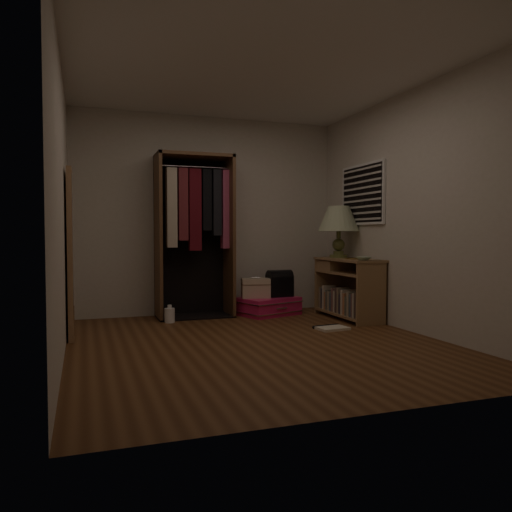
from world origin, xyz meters
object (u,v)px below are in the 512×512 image
object	(u,v)px
console_bookshelf	(346,287)
black_bag	(280,283)
table_lamp	(339,220)
white_jug	(170,315)
floor_mirror	(71,254)
train_case	(256,288)
open_wardrobe	(196,222)
pink_suitcase	(268,306)

from	to	relation	value
console_bookshelf	black_bag	bearing A→B (deg)	138.81
table_lamp	white_jug	size ratio (longest dim) A/B	3.13
floor_mirror	black_bag	world-z (taller)	floor_mirror
train_case	black_bag	bearing A→B (deg)	13.66
table_lamp	white_jug	bearing A→B (deg)	175.59
console_bookshelf	open_wardrobe	bearing A→B (deg)	157.46
console_bookshelf	table_lamp	size ratio (longest dim) A/B	1.69
console_bookshelf	white_jug	world-z (taller)	console_bookshelf
floor_mirror	white_jug	bearing A→B (deg)	21.70
pink_suitcase	table_lamp	size ratio (longest dim) A/B	1.34
floor_mirror	white_jug	size ratio (longest dim) A/B	8.01
train_case	table_lamp	world-z (taller)	table_lamp
train_case	white_jug	distance (m)	1.19
pink_suitcase	white_jug	xyz separation A→B (m)	(-1.31, -0.17, -0.02)
table_lamp	white_jug	world-z (taller)	table_lamp
train_case	black_bag	world-z (taller)	black_bag
console_bookshelf	black_bag	distance (m)	0.89
pink_suitcase	black_bag	size ratio (longest dim) A/B	2.53
train_case	console_bookshelf	bearing A→B (deg)	-17.44
open_wardrobe	train_case	world-z (taller)	open_wardrobe
open_wardrobe	white_jug	size ratio (longest dim) A/B	9.66
table_lamp	train_case	bearing A→B (deg)	160.69
console_bookshelf	pink_suitcase	distance (m)	1.05
open_wardrobe	white_jug	xyz separation A→B (m)	(-0.39, -0.34, -1.12)
pink_suitcase	train_case	size ratio (longest dim) A/B	2.14
floor_mirror	table_lamp	size ratio (longest dim) A/B	2.56
open_wardrobe	pink_suitcase	size ratio (longest dim) A/B	2.31
open_wardrobe	table_lamp	distance (m)	1.84
open_wardrobe	floor_mirror	bearing A→B (deg)	-152.43
pink_suitcase	table_lamp	bearing A→B (deg)	-40.83
white_jug	open_wardrobe	bearing A→B (deg)	40.80
open_wardrobe	black_bag	size ratio (longest dim) A/B	5.83
open_wardrobe	train_case	size ratio (longest dim) A/B	4.94
open_wardrobe	pink_suitcase	distance (m)	1.44
white_jug	console_bookshelf	bearing A→B (deg)	-10.30
floor_mirror	pink_suitcase	distance (m)	2.58
floor_mirror	white_jug	world-z (taller)	floor_mirror
open_wardrobe	pink_suitcase	bearing A→B (deg)	-10.47
console_bookshelf	pink_suitcase	bearing A→B (deg)	146.29
white_jug	black_bag	bearing A→B (deg)	7.46
train_case	open_wardrobe	bearing A→B (deg)	-178.87
floor_mirror	open_wardrobe	bearing A→B (deg)	27.57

